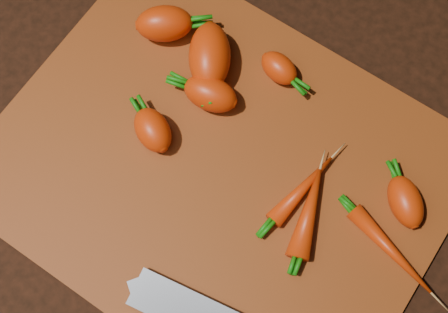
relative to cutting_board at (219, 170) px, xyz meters
The scene contains 11 objects.
ground 0.01m from the cutting_board, ahead, with size 2.00×2.00×0.01m, color black.
cutting_board is the anchor object (origin of this frame).
carrot_0 0.19m from the cutting_board, 144.58° to the left, with size 0.07×0.04×0.04m, color red.
carrot_1 0.09m from the cutting_board, behind, with size 0.06×0.04×0.04m, color red.
carrot_2 0.13m from the cutting_board, 128.90° to the left, with size 0.09×0.05×0.05m, color red.
carrot_3 0.09m from the cutting_board, 130.82° to the left, with size 0.06×0.04×0.04m, color red.
carrot_4 0.14m from the cutting_board, 93.33° to the left, with size 0.05×0.03×0.03m, color red.
carrot_5 0.21m from the cutting_board, 21.92° to the left, with size 0.06×0.04×0.04m, color red.
carrot_6 0.10m from the cutting_board, 17.65° to the left, with size 0.10×0.02×0.02m, color red.
carrot_7 0.21m from the cutting_board, ahead, with size 0.12×0.02×0.02m, color red.
carrot_8 0.11m from the cutting_board, ahead, with size 0.10×0.03×0.03m, color red.
Camera 1 is at (0.12, -0.17, 0.69)m, focal length 50.00 mm.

